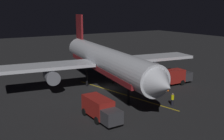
% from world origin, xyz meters
% --- Properties ---
extents(ground_plane, '(180.00, 180.00, 0.20)m').
position_xyz_m(ground_plane, '(0.00, 0.00, -0.10)').
color(ground_plane, black).
extents(apron_guide_stripe, '(4.73, 19.93, 0.01)m').
position_xyz_m(apron_guide_stripe, '(-0.63, 4.00, 0.00)').
color(apron_guide_stripe, gold).
rests_on(apron_guide_stripe, ground_plane).
extents(airliner, '(34.39, 37.13, 11.76)m').
position_xyz_m(airliner, '(-0.08, -0.58, 4.62)').
color(airliner, silver).
rests_on(airliner, ground_plane).
extents(baggage_truck, '(2.36, 6.35, 2.56)m').
position_xyz_m(baggage_truck, '(7.12, 10.89, 1.31)').
color(baggage_truck, maroon).
rests_on(baggage_truck, ground_plane).
extents(catering_truck, '(6.49, 2.40, 2.63)m').
position_xyz_m(catering_truck, '(-11.20, 4.24, 1.35)').
color(catering_truck, maroon).
rests_on(catering_truck, ground_plane).
extents(ground_crew_worker, '(0.40, 0.40, 1.74)m').
position_xyz_m(ground_crew_worker, '(-3.57, 11.86, 0.89)').
color(ground_crew_worker, black).
rests_on(ground_crew_worker, ground_plane).
extents(traffic_cone_near_left, '(0.50, 0.50, 0.55)m').
position_xyz_m(traffic_cone_near_left, '(-7.70, 6.59, 0.25)').
color(traffic_cone_near_left, '#EA590F').
rests_on(traffic_cone_near_left, ground_plane).
extents(traffic_cone_near_right, '(0.50, 0.50, 0.55)m').
position_xyz_m(traffic_cone_near_right, '(-6.40, 4.69, 0.25)').
color(traffic_cone_near_right, '#EA590F').
rests_on(traffic_cone_near_right, ground_plane).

